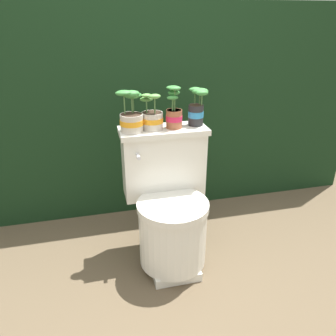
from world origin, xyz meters
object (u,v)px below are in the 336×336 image
object	(u,v)px
toilet	(169,207)
potted_plant_midleft	(152,118)
potted_plant_left	(131,116)
potted_plant_midright	(197,108)
potted_plant_middle	(174,113)

from	to	relation	value
toilet	potted_plant_midleft	distance (m)	0.50
potted_plant_left	potted_plant_midleft	bearing A→B (deg)	7.36
toilet	potted_plant_midleft	world-z (taller)	potted_plant_midleft
potted_plant_left	potted_plant_midright	size ratio (longest dim) A/B	1.05
toilet	potted_plant_midright	xyz separation A→B (m)	(0.19, 0.15, 0.51)
potted_plant_left	potted_plant_midleft	xyz separation A→B (m)	(0.11, 0.01, -0.02)
potted_plant_left	toilet	bearing A→B (deg)	-36.14
toilet	potted_plant_middle	bearing A→B (deg)	66.24
toilet	potted_plant_midright	world-z (taller)	potted_plant_midright
potted_plant_left	potted_plant_midright	distance (m)	0.36
toilet	potted_plant_midright	bearing A→B (deg)	38.67
toilet	potted_plant_midleft	size ratio (longest dim) A/B	4.00
potted_plant_left	potted_plant_midright	xyz separation A→B (m)	(0.36, 0.03, 0.01)
potted_plant_left	potted_plant_middle	bearing A→B (deg)	1.40
potted_plant_midleft	potted_plant_midright	size ratio (longest dim) A/B	0.94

